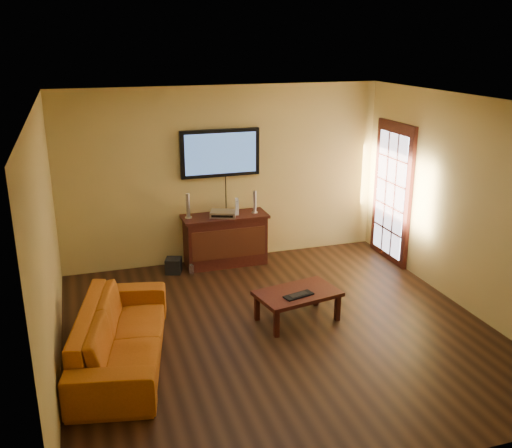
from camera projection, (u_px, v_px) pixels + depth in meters
name	position (u px, v px, depth m)	size (l,w,h in m)	color
ground_plane	(279.00, 330.00, 6.87)	(5.00, 5.00, 0.00)	black
room_walls	(263.00, 182.00, 6.91)	(5.00, 5.00, 5.00)	tan
french_door	(392.00, 194.00, 8.79)	(0.07, 1.02, 2.22)	black
media_console	(225.00, 240.00, 8.76)	(1.30, 0.50, 0.79)	black
television	(220.00, 153.00, 8.54)	(1.21, 0.08, 0.72)	black
coffee_table	(298.00, 296.00, 7.01)	(1.09, 0.77, 0.38)	black
sofa	(121.00, 325.00, 6.10)	(2.17, 0.63, 0.85)	#A65212
speaker_left	(188.00, 207.00, 8.45)	(0.10, 0.10, 0.38)	silver
speaker_right	(255.00, 203.00, 8.71)	(0.09, 0.09, 0.34)	silver
av_receiver	(223.00, 214.00, 8.57)	(0.38, 0.27, 0.09)	silver
game_console	(237.00, 207.00, 8.67)	(0.05, 0.17, 0.23)	white
subwoofer	(174.00, 266.00, 8.51)	(0.23, 0.23, 0.23)	black
bottle	(191.00, 270.00, 8.41)	(0.07, 0.07, 0.19)	white
keyboard	(299.00, 295.00, 6.88)	(0.40, 0.23, 0.02)	black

